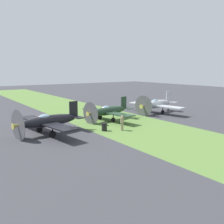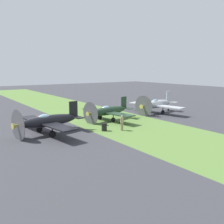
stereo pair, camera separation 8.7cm
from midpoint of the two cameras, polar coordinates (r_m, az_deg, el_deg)
The scene contains 8 objects.
ground_plane at distance 29.99m, azimuth -15.93°, elevation -4.09°, with size 160.00×160.00×0.00m, color #38383D.
grass_verge at distance 34.53m, azimuth 0.56°, elevation -1.92°, with size 120.00×11.00×0.01m, color #567A38.
airplane_lead at distance 28.05m, azimuth -13.85°, elevation -1.95°, with size 9.63×7.65×3.41m.
airplane_wingman at distance 34.38m, azimuth -0.78°, elevation 0.26°, with size 8.91×7.09×3.15m.
airplane_trail at distance 40.72m, azimuth 9.88°, elevation 1.73°, with size 9.60×7.65×3.40m.
ground_crew_chief at distance 28.95m, azimuth 2.29°, elevation -2.35°, with size 0.61×0.38×1.73m.
fuel_drum at distance 28.88m, azimuth -1.64°, elevation -3.32°, with size 0.60×0.60×0.90m, color black.
supply_crate at distance 35.62m, azimuth -16.65°, elevation -1.46°, with size 0.90×0.90×0.64m, color olive.
Camera 2 is at (-27.78, 8.96, 6.92)m, focal length 41.41 mm.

